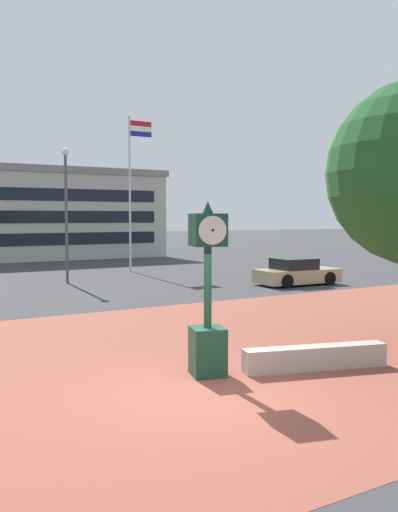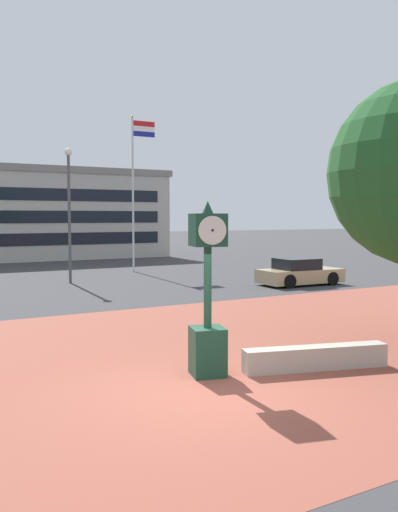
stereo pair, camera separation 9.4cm
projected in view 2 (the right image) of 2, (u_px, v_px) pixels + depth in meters
ground_plane at (205, 394)px, 9.96m from camera, size 200.00×200.00×0.00m
plaza_brick_paving at (147, 361)px, 12.21m from camera, size 44.00×13.19×0.01m
planter_wall at (316, 358)px, 11.55m from camera, size 3.19×1.25×0.50m
street_clock at (208, 300)px, 11.03m from camera, size 0.82×0.84×3.57m
car_street_mid at (299, 273)px, 25.87m from camera, size 4.10×2.05×1.28m
flagpole_primary at (135, 182)px, 31.88m from camera, size 1.49×0.14×9.15m
civic_building at (17, 214)px, 43.04m from camera, size 22.43×10.31×6.99m
street_lamp_post at (69, 201)px, 26.34m from camera, size 0.36×0.36×6.56m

